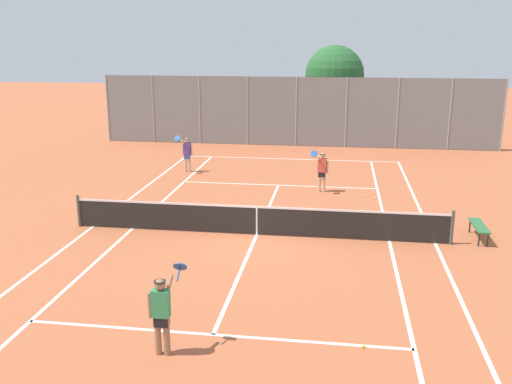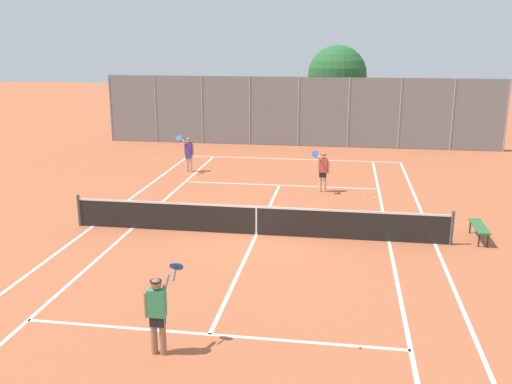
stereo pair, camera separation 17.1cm
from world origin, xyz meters
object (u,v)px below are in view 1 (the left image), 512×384
(player_near_side, at_px, (161,311))
(courtside_bench, at_px, (479,227))
(loose_tennis_ball_4, at_px, (366,196))
(tree_behind_left, at_px, (335,76))
(player_far_right, at_px, (322,169))
(loose_tennis_ball_0, at_px, (374,198))
(loose_tennis_ball_3, at_px, (363,346))
(tennis_net, at_px, (257,220))
(player_far_left, at_px, (187,152))

(player_near_side, bearing_deg, courtside_bench, 45.67)
(loose_tennis_ball_4, bearing_deg, tree_behind_left, 96.47)
(player_far_right, height_order, loose_tennis_ball_0, player_far_right)
(player_far_right, height_order, tree_behind_left, tree_behind_left)
(loose_tennis_ball_0, distance_m, loose_tennis_ball_3, 11.30)
(player_far_right, xyz_separation_m, loose_tennis_ball_0, (2.07, -0.81, -0.89))
(loose_tennis_ball_3, relative_size, tree_behind_left, 0.01)
(loose_tennis_ball_4, bearing_deg, player_far_right, 161.80)
(tennis_net, distance_m, loose_tennis_ball_0, 6.21)
(loose_tennis_ball_3, distance_m, courtside_bench, 8.01)
(tennis_net, bearing_deg, tree_behind_left, 83.64)
(player_far_right, relative_size, loose_tennis_ball_0, 26.88)
(loose_tennis_ball_4, height_order, tree_behind_left, tree_behind_left)
(loose_tennis_ball_4, bearing_deg, tennis_net, -125.72)
(loose_tennis_ball_0, bearing_deg, tennis_net, -129.21)
(loose_tennis_ball_0, distance_m, loose_tennis_ball_4, 0.38)
(player_far_left, bearing_deg, tree_behind_left, 57.47)
(player_far_right, height_order, loose_tennis_ball_3, player_far_right)
(player_near_side, xyz_separation_m, loose_tennis_ball_0, (4.73, 12.07, -0.89))
(player_near_side, distance_m, player_far_left, 16.01)
(player_near_side, bearing_deg, tennis_net, 83.63)
(courtside_bench, height_order, tree_behind_left, tree_behind_left)
(player_far_right, bearing_deg, loose_tennis_ball_3, -83.99)
(loose_tennis_ball_4, bearing_deg, loose_tennis_ball_3, -92.48)
(loose_tennis_ball_3, relative_size, loose_tennis_ball_4, 1.00)
(player_far_left, distance_m, courtside_bench, 13.74)
(player_near_side, distance_m, player_far_right, 13.15)
(player_far_left, bearing_deg, tennis_net, -61.64)
(tennis_net, height_order, loose_tennis_ball_0, tennis_net)
(loose_tennis_ball_4, bearing_deg, player_far_left, 157.92)
(loose_tennis_ball_4, relative_size, courtside_bench, 0.04)
(loose_tennis_ball_0, height_order, loose_tennis_ball_4, same)
(tennis_net, distance_m, tree_behind_left, 19.00)
(tennis_net, height_order, player_far_right, player_far_right)
(player_near_side, bearing_deg, player_far_right, 78.35)
(loose_tennis_ball_4, height_order, courtside_bench, courtside_bench)
(player_near_side, relative_size, loose_tennis_ball_4, 26.88)
(player_far_right, relative_size, tree_behind_left, 0.31)
(loose_tennis_ball_3, height_order, courtside_bench, courtside_bench)
(tennis_net, distance_m, courtside_bench, 6.90)
(player_near_side, bearing_deg, player_far_left, 103.27)
(player_near_side, bearing_deg, loose_tennis_ball_0, 68.61)
(loose_tennis_ball_3, relative_size, courtside_bench, 0.04)
(player_far_left, height_order, loose_tennis_ball_3, player_far_left)
(player_near_side, distance_m, tree_behind_left, 26.19)
(player_far_right, distance_m, courtside_bench, 7.12)
(player_far_left, relative_size, loose_tennis_ball_0, 26.88)
(loose_tennis_ball_4, xyz_separation_m, tree_behind_left, (-1.54, 13.57, 3.78))
(tree_behind_left, bearing_deg, player_near_side, -96.37)
(player_far_left, bearing_deg, courtside_bench, -34.20)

